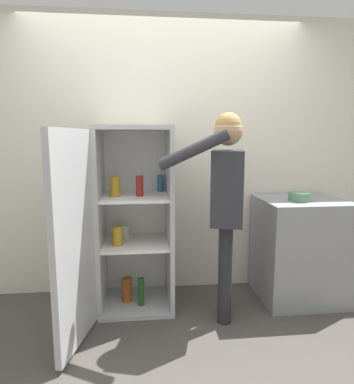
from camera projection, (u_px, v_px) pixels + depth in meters
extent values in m
plane|color=#4C4742|center=(175.00, 343.00, 2.45)|extent=(12.00, 12.00, 0.00)
cube|color=silver|center=(165.00, 157.00, 3.21)|extent=(7.00, 0.06, 2.55)
cube|color=#B7BABC|center=(137.00, 301.00, 3.04)|extent=(0.62, 0.59, 0.04)
cube|color=#B7BABC|center=(134.00, 128.00, 2.80)|extent=(0.62, 0.59, 0.04)
cube|color=white|center=(136.00, 211.00, 3.19)|extent=(0.62, 0.03, 1.48)
cube|color=#B7BABC|center=(101.00, 219.00, 2.89)|extent=(0.03, 0.59, 1.48)
cube|color=#B7BABC|center=(169.00, 217.00, 2.95)|extent=(0.04, 0.59, 1.48)
cube|color=white|center=(136.00, 243.00, 2.95)|extent=(0.55, 0.52, 0.02)
cube|color=white|center=(135.00, 197.00, 2.89)|extent=(0.55, 0.52, 0.02)
cube|color=#B7BABC|center=(74.00, 240.00, 2.29)|extent=(0.19, 0.61, 1.48)
cylinder|color=#9E4C19|center=(127.00, 289.00, 3.00)|extent=(0.09, 0.09, 0.21)
cylinder|color=#1E5123|center=(141.00, 291.00, 2.92)|extent=(0.06, 0.06, 0.24)
cylinder|color=beige|center=(124.00, 231.00, 3.05)|extent=(0.09, 0.09, 0.11)
cylinder|color=#B78C1E|center=(117.00, 236.00, 2.83)|extent=(0.09, 0.09, 0.16)
cylinder|color=maroon|center=(140.00, 186.00, 2.84)|extent=(0.06, 0.06, 0.17)
cylinder|color=#B78C1E|center=(115.00, 186.00, 2.83)|extent=(0.08, 0.08, 0.16)
cylinder|color=teal|center=(160.00, 183.00, 3.09)|extent=(0.06, 0.06, 0.15)
cylinder|color=#262628|center=(225.00, 275.00, 2.67)|extent=(0.11, 0.11, 0.80)
cylinder|color=#262628|center=(225.00, 266.00, 2.84)|extent=(0.11, 0.11, 0.80)
cube|color=#2D2D33|center=(227.00, 187.00, 2.65)|extent=(0.34, 0.47, 0.56)
sphere|color=tan|center=(228.00, 131.00, 2.58)|extent=(0.22, 0.22, 0.22)
sphere|color=#AD894C|center=(228.00, 126.00, 2.57)|extent=(0.20, 0.20, 0.20)
cylinder|color=#2D2D33|center=(194.00, 150.00, 2.40)|extent=(0.52, 0.21, 0.30)
cylinder|color=#2D2D33|center=(227.00, 186.00, 2.88)|extent=(0.08, 0.08, 0.53)
cube|color=gray|center=(300.00, 249.00, 3.10)|extent=(0.73, 0.65, 0.92)
cylinder|color=#517F5B|center=(300.00, 197.00, 2.94)|extent=(0.19, 0.19, 0.07)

